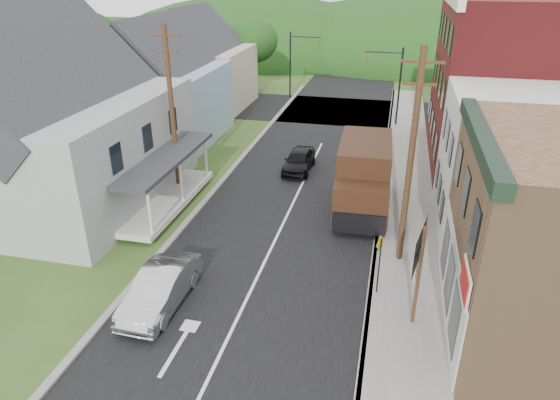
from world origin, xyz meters
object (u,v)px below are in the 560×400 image
Objects in this scene: route_sign_cluster at (419,262)px; warning_sign at (379,256)px; delivery_van at (363,178)px; silver_sedan at (161,289)px; dark_sedan at (299,161)px.

route_sign_cluster is 1.50× the size of warning_sign.
delivery_van is at bearing 116.96° from route_sign_cluster.
silver_sedan is at bearing -125.95° from delivery_van.
dark_sedan is 0.61× the size of delivery_van.
warning_sign is at bearing 18.45° from silver_sedan.
route_sign_cluster is (2.49, -8.79, 0.81)m from delivery_van.
dark_sedan is (2.39, 14.29, -0.06)m from silver_sedan.
silver_sedan is 1.17× the size of route_sign_cluster.
delivery_van is 1.70× the size of route_sign_cluster.
warning_sign reaches higher than silver_sedan.
dark_sedan is at bearing 127.85° from route_sign_cluster.
silver_sedan reaches higher than dark_sedan.
dark_sedan is 1.04× the size of route_sign_cluster.
warning_sign is at bearing 143.18° from route_sign_cluster.
silver_sedan is at bearing -141.16° from warning_sign.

